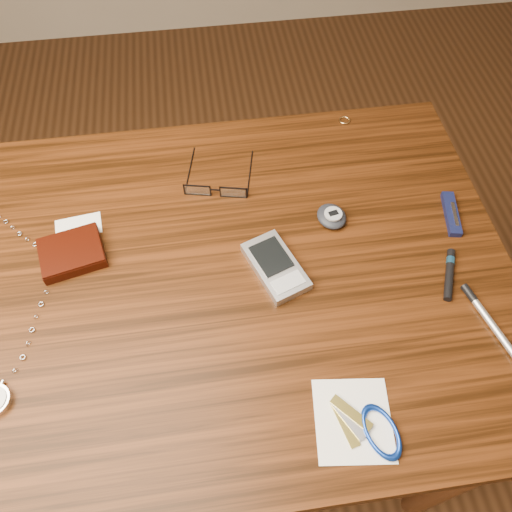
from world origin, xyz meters
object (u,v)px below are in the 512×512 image
at_px(pedometer, 332,216).
at_px(notepad_keys, 368,426).
at_px(wallet_and_card, 72,252).
at_px(desk, 206,306).
at_px(silver_pen, 486,316).
at_px(pda_phone, 276,266).
at_px(pocket_knife, 451,214).
at_px(eyeglasses, 216,189).

relative_size(pedometer, notepad_keys, 0.51).
bearing_deg(notepad_keys, wallet_and_card, 140.47).
xyz_separation_m(desk, silver_pen, (0.42, -0.13, 0.11)).
xyz_separation_m(pda_phone, silver_pen, (0.30, -0.13, -0.00)).
distance_m(notepad_keys, silver_pen, 0.25).
height_order(desk, notepad_keys, notepad_keys).
xyz_separation_m(pda_phone, pedometer, (0.11, 0.08, 0.00)).
xyz_separation_m(wallet_and_card, silver_pen, (0.62, -0.20, -0.01)).
distance_m(desk, pedometer, 0.27).
bearing_deg(pocket_knife, notepad_keys, -125.75).
bearing_deg(desk, pedometer, 19.35).
relative_size(pda_phone, silver_pen, 1.00).
relative_size(eyeglasses, silver_pen, 1.02).
bearing_deg(silver_pen, wallet_and_card, 162.08).
relative_size(notepad_keys, silver_pen, 0.94).
bearing_deg(wallet_and_card, notepad_keys, -39.53).
bearing_deg(notepad_keys, pocket_knife, 54.25).
distance_m(desk, pda_phone, 0.16).
bearing_deg(wallet_and_card, eyeglasses, 22.72).
distance_m(desk, wallet_and_card, 0.24).
bearing_deg(silver_pen, notepad_keys, -148.81).
height_order(eyeglasses, silver_pen, eyeglasses).
height_order(pda_phone, silver_pen, pda_phone).
distance_m(wallet_and_card, pda_phone, 0.33).
relative_size(wallet_and_card, pedometer, 2.15).
xyz_separation_m(wallet_and_card, pedometer, (0.43, 0.01, -0.00)).
xyz_separation_m(pedometer, pocket_knife, (0.20, -0.02, -0.00)).
distance_m(wallet_and_card, silver_pen, 0.65).
height_order(eyeglasses, pda_phone, eyeglasses).
bearing_deg(notepad_keys, pda_phone, 107.25).
height_order(desk, eyeglasses, eyeglasses).
bearing_deg(eyeglasses, notepad_keys, -69.79).
distance_m(pda_phone, notepad_keys, 0.27).
relative_size(pedometer, silver_pen, 0.48).
bearing_deg(eyeglasses, desk, -103.91).
distance_m(desk, silver_pen, 0.45).
distance_m(eyeglasses, pedometer, 0.21).
height_order(eyeglasses, notepad_keys, eyeglasses).
distance_m(desk, eyeglasses, 0.21).
height_order(desk, silver_pen, silver_pen).
height_order(wallet_and_card, pocket_knife, wallet_and_card).
bearing_deg(notepad_keys, desk, 127.17).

